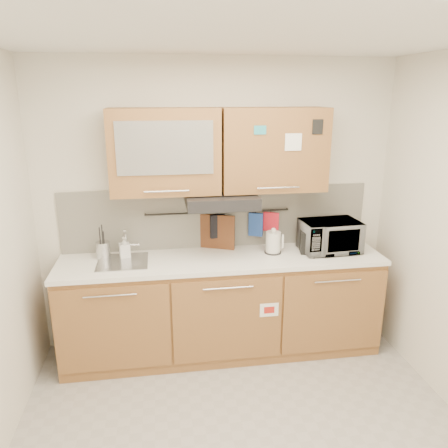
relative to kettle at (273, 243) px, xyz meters
name	(u,v)px	position (x,y,z in m)	size (l,w,h in m)	color
floor	(248,448)	(-0.47, -1.24, -1.01)	(3.20, 3.20, 0.00)	#9E9993
ceiling	(257,29)	(-0.47, -1.24, 1.59)	(3.20, 3.20, 0.00)	white
wall_back	(217,207)	(-0.47, 0.26, 0.29)	(3.20, 3.20, 0.00)	silver
base_cabinet	(222,311)	(-0.47, -0.05, -0.61)	(2.80, 0.64, 0.88)	#9E6C38
countertop	(222,260)	(-0.47, -0.05, -0.11)	(2.82, 0.62, 0.04)	white
backsplash	(218,217)	(-0.47, 0.25, 0.19)	(2.80, 0.02, 0.56)	silver
upper_cabinets	(219,151)	(-0.47, 0.08, 0.82)	(1.82, 0.37, 0.70)	#9E6C38
range_hood	(221,200)	(-0.47, 0.01, 0.41)	(0.60, 0.46, 0.10)	black
sink	(123,262)	(-1.32, -0.03, -0.09)	(0.42, 0.40, 0.26)	silver
utensil_rail	(218,212)	(-0.47, 0.21, 0.25)	(0.02, 0.02, 1.30)	black
utensil_crock	(103,250)	(-1.48, 0.08, -0.01)	(0.13, 0.13, 0.30)	#B3B4B7
kettle	(273,243)	(0.00, 0.00, 0.00)	(0.17, 0.15, 0.23)	silver
toaster	(315,242)	(0.37, -0.04, 0.01)	(0.29, 0.21, 0.20)	black
microwave	(330,236)	(0.51, -0.03, 0.05)	(0.51, 0.34, 0.28)	#999999
soap_bottle	(124,247)	(-1.30, 0.07, 0.00)	(0.09, 0.09, 0.19)	#999999
cutting_board	(216,238)	(-0.49, 0.20, 0.01)	(0.35, 0.03, 0.44)	brown
oven_mitt	(256,225)	(-0.12, 0.20, 0.12)	(0.13, 0.03, 0.22)	navy
dark_pouch	(218,226)	(-0.47, 0.20, 0.12)	(0.14, 0.04, 0.22)	black
pot_holder	(271,222)	(0.03, 0.20, 0.14)	(0.14, 0.02, 0.18)	red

